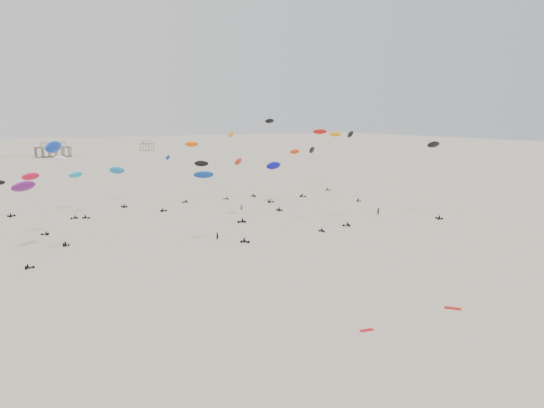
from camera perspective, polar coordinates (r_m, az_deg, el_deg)
ground_plane at (r=221.25m, az=-14.64°, el=2.39°), size 900.00×900.00×0.00m
pavilion_main at (r=365.77m, az=-22.51°, el=5.36°), size 21.00×13.00×9.80m
pavilion_small at (r=409.88m, az=-13.29°, el=6.10°), size 9.00×7.00×8.00m
rig_0 at (r=171.74m, az=2.79°, el=3.82°), size 5.59×3.13×15.71m
rig_1 at (r=169.29m, az=7.56°, el=5.38°), size 4.75×12.78×21.99m
rig_2 at (r=150.68m, az=-20.40°, el=2.14°), size 5.59×10.20×12.46m
rig_3 at (r=127.68m, az=4.56°, el=3.89°), size 6.26×12.81×19.95m
rig_4 at (r=155.22m, az=-21.44°, el=3.69°), size 6.51×18.57×19.89m
rig_5 at (r=154.82m, az=-27.00°, el=0.93°), size 5.70×3.26×9.98m
rig_6 at (r=195.75m, az=5.29°, el=6.98°), size 6.88×13.20×22.33m
rig_7 at (r=152.01m, az=-11.31°, el=2.83°), size 5.94×7.48×15.38m
rig_8 at (r=169.69m, az=-16.24°, el=2.92°), size 5.50×17.82×16.35m
rig_9 at (r=168.35m, az=-7.22°, el=3.80°), size 9.60×7.16×13.20m
rig_10 at (r=136.59m, az=-3.55°, el=2.97°), size 6.77×11.48×16.21m
rig_11 at (r=161.92m, az=-0.23°, el=6.01°), size 4.41×5.06×25.52m
rig_12 at (r=171.98m, az=-8.78°, el=5.21°), size 10.04×12.94×20.10m
rig_13 at (r=128.71m, az=-24.31°, el=1.75°), size 5.25×5.31×14.09m
rig_14 at (r=107.29m, az=-22.65°, el=4.66°), size 9.71×11.98×22.63m
rig_15 at (r=160.20m, az=0.24°, el=3.59°), size 10.70×17.60×18.73m
rig_16 at (r=145.83m, az=17.09°, el=4.46°), size 6.63×8.54×19.85m
rig_17 at (r=133.67m, az=8.34°, el=5.47°), size 9.30×10.67×23.13m
rig_18 at (r=179.33m, az=-3.97°, el=6.22°), size 5.25×15.32×22.20m
rig_19 at (r=110.50m, az=-6.13°, el=1.18°), size 10.31×7.82×15.84m
rig_20 at (r=115.64m, az=-24.74°, el=1.09°), size 10.59×5.89×14.26m
spectator_0 at (r=114.25m, az=-5.90°, el=-3.87°), size 0.83×0.89×2.03m
spectator_1 at (r=144.90m, az=11.38°, el=-1.14°), size 1.14×0.74×2.23m
spectator_3 at (r=148.33m, az=-3.30°, el=-0.72°), size 0.89×0.78×2.03m
grounded_kite_a at (r=78.73m, az=18.85°, el=-10.59°), size 2.10×2.27×0.08m
grounded_kite_b at (r=68.66m, az=10.14°, el=-13.24°), size 1.88×0.93×0.07m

